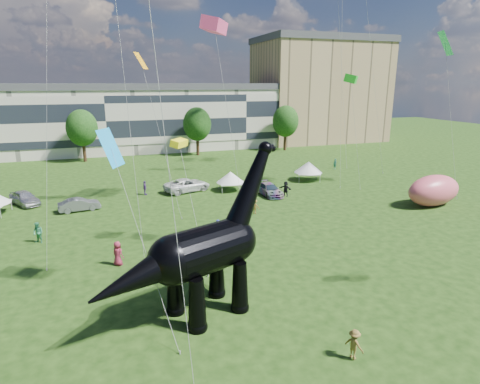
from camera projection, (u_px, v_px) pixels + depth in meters
name	position (u px, v px, depth m)	size (l,w,h in m)	color
ground	(264.00, 303.00, 24.92)	(220.00, 220.00, 0.00)	#16330C
terrace_row	(106.00, 121.00, 77.48)	(78.00, 11.00, 12.00)	beige
apartment_block	(319.00, 93.00, 93.78)	(28.00, 18.00, 22.00)	tan
tree_mid_left	(82.00, 125.00, 67.94)	(5.20, 5.20, 9.44)	#382314
tree_mid_right	(197.00, 121.00, 74.14)	(5.20, 5.20, 9.44)	#382314
tree_far_right	(286.00, 119.00, 79.72)	(5.20, 5.20, 9.44)	#382314
dinosaur_sculpture	(199.00, 254.00, 22.70)	(12.17, 6.35, 10.18)	black
car_silver	(25.00, 198.00, 44.74)	(1.89, 4.70, 1.60)	#B5B5BA
car_grey	(79.00, 205.00, 42.67)	(1.47, 4.22, 1.39)	slate
car_white	(187.00, 185.00, 50.32)	(2.71, 5.87, 1.63)	silver
car_dark	(269.00, 190.00, 48.58)	(2.00, 4.91, 1.42)	#595960
gazebo_near	(230.00, 177.00, 50.48)	(3.90, 3.90, 2.44)	white
gazebo_far	(308.00, 167.00, 55.59)	(4.93, 4.93, 2.70)	white
inflatable_pink	(434.00, 190.00, 44.31)	(6.90, 3.45, 3.45)	#E6596C
visitors	(157.00, 216.00, 38.41)	(54.26, 40.90, 1.89)	black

